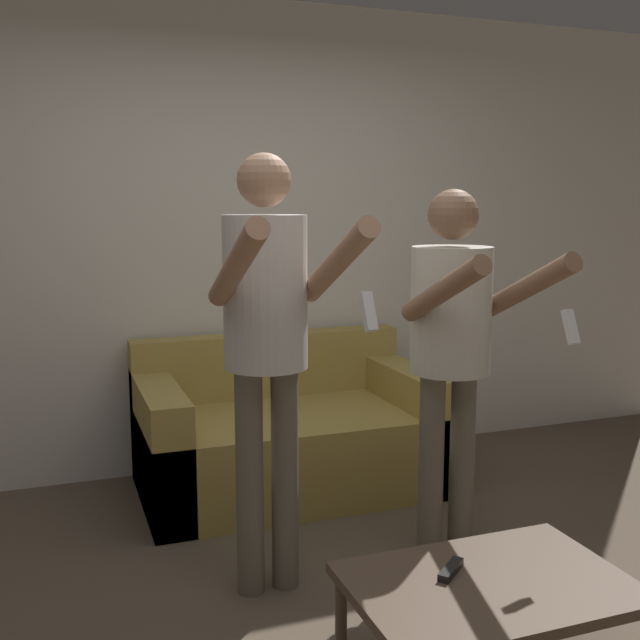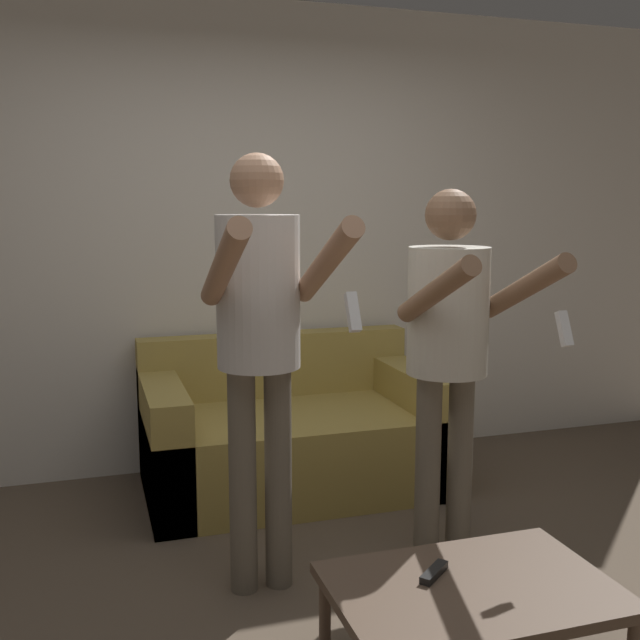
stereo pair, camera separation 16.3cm
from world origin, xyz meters
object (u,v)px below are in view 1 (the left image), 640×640
object	(u,v)px
person_standing_right	(453,332)
remote_on_table	(451,570)
coffee_table	(489,592)
couch	(286,437)
person_standing_left	(267,324)

from	to	relation	value
person_standing_right	remote_on_table	distance (m)	1.07
person_standing_right	coffee_table	xyz separation A→B (m)	(-0.34, -0.85, -0.68)
couch	coffee_table	world-z (taller)	couch
person_standing_left	person_standing_right	xyz separation A→B (m)	(0.82, 0.00, -0.08)
person_standing_left	person_standing_right	world-z (taller)	person_standing_left
couch	person_standing_left	xyz separation A→B (m)	(-0.41, -1.06, 0.82)
couch	person_standing_left	world-z (taller)	person_standing_left
couch	coffee_table	distance (m)	1.90
person_standing_left	remote_on_table	distance (m)	1.11
person_standing_right	remote_on_table	bearing A→B (deg)	-119.45
person_standing_left	remote_on_table	xyz separation A→B (m)	(0.39, -0.75, -0.71)
person_standing_left	remote_on_table	world-z (taller)	person_standing_left
couch	coffee_table	size ratio (longest dim) A/B	1.79
couch	person_standing_right	distance (m)	1.35
coffee_table	person_standing_right	bearing A→B (deg)	68.24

